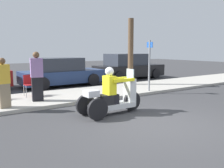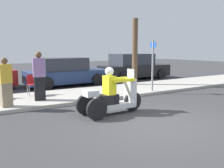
{
  "view_description": "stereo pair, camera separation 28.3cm",
  "coord_description": "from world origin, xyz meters",
  "px_view_note": "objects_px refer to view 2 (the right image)",
  "views": [
    {
      "loc": [
        -4.53,
        -4.52,
        1.96
      ],
      "look_at": [
        -0.36,
        1.51,
        0.92
      ],
      "focal_mm": 40.0,
      "sensor_mm": 36.0,
      "label": 1
    },
    {
      "loc": [
        -4.29,
        -4.68,
        1.96
      ],
      "look_at": [
        -0.36,
        1.51,
        0.92
      ],
      "focal_mm": 40.0,
      "sensor_mm": 36.0,
      "label": 2
    }
  ],
  "objects_px": {
    "parked_car_lot_right": "(66,72)",
    "street_sign": "(153,64)",
    "spectator_mid_group": "(6,83)",
    "spectator_near_curb": "(39,77)",
    "tree_trunk": "(135,52)",
    "parked_car_lot_far": "(134,67)",
    "folding_chair_set_back": "(33,83)",
    "motorcycle_trike": "(112,97)"
  },
  "relations": [
    {
      "from": "parked_car_lot_right",
      "to": "street_sign",
      "type": "xyz_separation_m",
      "value": [
        2.26,
        -4.33,
        0.62
      ]
    },
    {
      "from": "spectator_near_curb",
      "to": "parked_car_lot_right",
      "type": "bearing_deg",
      "value": 56.1
    },
    {
      "from": "parked_car_lot_far",
      "to": "spectator_mid_group",
      "type": "bearing_deg",
      "value": -152.03
    },
    {
      "from": "spectator_mid_group",
      "to": "parked_car_lot_right",
      "type": "distance_m",
      "value": 5.47
    },
    {
      "from": "motorcycle_trike",
      "to": "street_sign",
      "type": "xyz_separation_m",
      "value": [
        3.3,
        1.94,
        0.81
      ]
    },
    {
      "from": "folding_chair_set_back",
      "to": "street_sign",
      "type": "height_order",
      "value": "street_sign"
    },
    {
      "from": "folding_chair_set_back",
      "to": "street_sign",
      "type": "relative_size",
      "value": 0.37
    },
    {
      "from": "spectator_mid_group",
      "to": "parked_car_lot_right",
      "type": "bearing_deg",
      "value": 48.19
    },
    {
      "from": "tree_trunk",
      "to": "spectator_mid_group",
      "type": "bearing_deg",
      "value": -164.41
    },
    {
      "from": "motorcycle_trike",
      "to": "tree_trunk",
      "type": "bearing_deg",
      "value": 45.59
    },
    {
      "from": "folding_chair_set_back",
      "to": "tree_trunk",
      "type": "bearing_deg",
      "value": 2.93
    },
    {
      "from": "tree_trunk",
      "to": "street_sign",
      "type": "height_order",
      "value": "tree_trunk"
    },
    {
      "from": "motorcycle_trike",
      "to": "tree_trunk",
      "type": "relative_size",
      "value": 0.63
    },
    {
      "from": "spectator_mid_group",
      "to": "parked_car_lot_right",
      "type": "relative_size",
      "value": 0.37
    },
    {
      "from": "tree_trunk",
      "to": "street_sign",
      "type": "relative_size",
      "value": 1.52
    },
    {
      "from": "spectator_mid_group",
      "to": "street_sign",
      "type": "distance_m",
      "value": 5.92
    },
    {
      "from": "folding_chair_set_back",
      "to": "motorcycle_trike",
      "type": "bearing_deg",
      "value": -70.44
    },
    {
      "from": "motorcycle_trike",
      "to": "parked_car_lot_far",
      "type": "xyz_separation_m",
      "value": [
        5.94,
        6.72,
        0.25
      ]
    },
    {
      "from": "motorcycle_trike",
      "to": "folding_chair_set_back",
      "type": "height_order",
      "value": "motorcycle_trike"
    },
    {
      "from": "folding_chair_set_back",
      "to": "street_sign",
      "type": "distance_m",
      "value": 5.02
    },
    {
      "from": "spectator_near_curb",
      "to": "folding_chair_set_back",
      "type": "relative_size",
      "value": 2.12
    },
    {
      "from": "spectator_mid_group",
      "to": "spectator_near_curb",
      "type": "xyz_separation_m",
      "value": [
        1.2,
        0.44,
        0.08
      ]
    },
    {
      "from": "motorcycle_trike",
      "to": "spectator_mid_group",
      "type": "bearing_deg",
      "value": 139.92
    },
    {
      "from": "spectator_mid_group",
      "to": "street_sign",
      "type": "bearing_deg",
      "value": -2.44
    },
    {
      "from": "motorcycle_trike",
      "to": "spectator_near_curb",
      "type": "xyz_separation_m",
      "value": [
        -1.4,
        2.62,
        0.45
      ]
    },
    {
      "from": "parked_car_lot_far",
      "to": "street_sign",
      "type": "bearing_deg",
      "value": -118.88
    },
    {
      "from": "parked_car_lot_far",
      "to": "street_sign",
      "type": "xyz_separation_m",
      "value": [
        -2.64,
        -4.79,
        0.56
      ]
    },
    {
      "from": "parked_car_lot_right",
      "to": "tree_trunk",
      "type": "distance_m",
      "value": 3.82
    },
    {
      "from": "street_sign",
      "to": "spectator_mid_group",
      "type": "bearing_deg",
      "value": 177.56
    },
    {
      "from": "parked_car_lot_right",
      "to": "street_sign",
      "type": "relative_size",
      "value": 1.93
    },
    {
      "from": "parked_car_lot_right",
      "to": "motorcycle_trike",
      "type": "bearing_deg",
      "value": -99.5
    },
    {
      "from": "parked_car_lot_far",
      "to": "tree_trunk",
      "type": "bearing_deg",
      "value": -126.62
    },
    {
      "from": "folding_chair_set_back",
      "to": "parked_car_lot_right",
      "type": "bearing_deg",
      "value": 46.75
    },
    {
      "from": "spectator_near_curb",
      "to": "parked_car_lot_right",
      "type": "height_order",
      "value": "spectator_near_curb"
    },
    {
      "from": "motorcycle_trike",
      "to": "parked_car_lot_right",
      "type": "xyz_separation_m",
      "value": [
        1.05,
        6.26,
        0.19
      ]
    },
    {
      "from": "spectator_mid_group",
      "to": "motorcycle_trike",
      "type": "bearing_deg",
      "value": -40.08
    },
    {
      "from": "motorcycle_trike",
      "to": "tree_trunk",
      "type": "distance_m",
      "value": 5.75
    },
    {
      "from": "street_sign",
      "to": "parked_car_lot_right",
      "type": "bearing_deg",
      "value": 117.52
    },
    {
      "from": "motorcycle_trike",
      "to": "street_sign",
      "type": "relative_size",
      "value": 0.95
    },
    {
      "from": "motorcycle_trike",
      "to": "tree_trunk",
      "type": "height_order",
      "value": "tree_trunk"
    },
    {
      "from": "motorcycle_trike",
      "to": "spectator_near_curb",
      "type": "distance_m",
      "value": 3.01
    },
    {
      "from": "spectator_mid_group",
      "to": "street_sign",
      "type": "relative_size",
      "value": 0.71
    }
  ]
}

